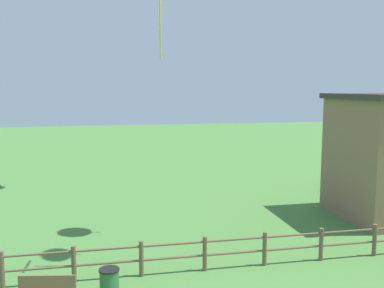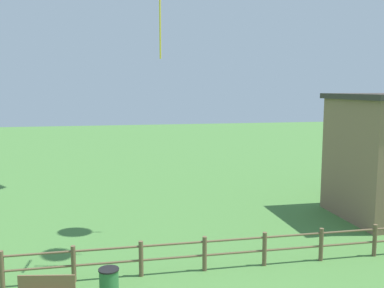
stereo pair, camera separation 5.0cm
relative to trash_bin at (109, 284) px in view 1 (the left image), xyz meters
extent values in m
cylinder|color=brown|center=(-3.02, 1.23, 0.13)|extent=(0.14, 0.14, 1.11)
cylinder|color=brown|center=(-1.02, 1.23, 0.13)|extent=(0.14, 0.14, 1.11)
cylinder|color=brown|center=(0.98, 1.23, 0.13)|extent=(0.14, 0.14, 1.11)
cylinder|color=brown|center=(2.98, 1.23, 0.13)|extent=(0.14, 0.14, 1.11)
cylinder|color=brown|center=(4.98, 1.23, 0.13)|extent=(0.14, 0.14, 1.11)
cylinder|color=brown|center=(6.98, 1.23, 0.13)|extent=(0.14, 0.14, 1.11)
cylinder|color=brown|center=(8.98, 1.23, 0.13)|extent=(0.14, 0.14, 1.11)
cylinder|color=brown|center=(2.98, 1.23, 0.52)|extent=(19.99, 0.07, 0.07)
cylinder|color=brown|center=(2.98, 1.23, 0.08)|extent=(19.99, 0.07, 0.07)
cube|color=brown|center=(-1.56, -0.46, 0.31)|extent=(1.44, 0.30, 0.56)
cylinder|color=#2D6B38|center=(0.00, 0.00, -0.02)|extent=(0.52, 0.52, 0.81)
cylinder|color=black|center=(0.00, 0.00, 0.40)|extent=(0.57, 0.57, 0.04)
cylinder|color=yellow|center=(1.72, 1.92, 7.29)|extent=(0.05, 0.05, 2.15)
camera|label=1|loc=(-0.03, -11.33, 5.32)|focal=40.00mm
camera|label=2|loc=(0.02, -11.34, 5.32)|focal=40.00mm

